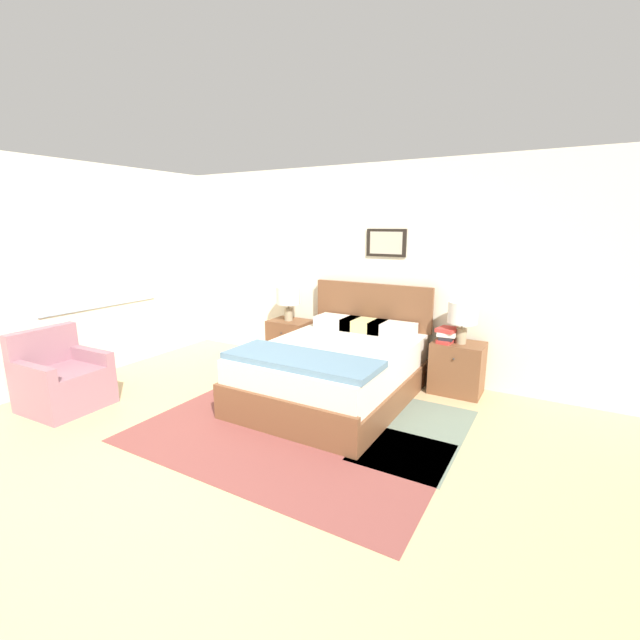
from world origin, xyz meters
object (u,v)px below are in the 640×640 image
Objects in this scene: bed at (335,369)px; table_lamp_near_window at (288,297)px; nightstand_by_door at (457,368)px; armchair at (62,381)px; table_lamp_by_door at (463,315)px; nightstand_near_window at (290,341)px.

bed is 4.46× the size of table_lamp_near_window.
nightstand_by_door is at bearing 0.40° from table_lamp_near_window.
armchair is at bearing -116.26° from table_lamp_near_window.
table_lamp_by_door is at bearing 122.53° from armchair.
armchair is at bearing -116.36° from nightstand_near_window.
nightstand_near_window is at bearing 144.38° from bed.
table_lamp_by_door is (2.28, -0.02, 0.62)m from nightstand_near_window.
table_lamp_by_door reaches higher than nightstand_by_door.
table_lamp_near_window is at bearing -130.36° from nightstand_near_window.
nightstand_by_door is (3.47, 2.45, 0.01)m from armchair.
bed is at bearing -34.76° from table_lamp_near_window.
nightstand_near_window is 0.62m from table_lamp_near_window.
armchair is 1.75× the size of table_lamp_near_window.
table_lamp_by_door is (1.15, 0.79, 0.58)m from bed.
nightstand_near_window is (1.21, 2.45, 0.01)m from armchair.
table_lamp_near_window and table_lamp_by_door have the same top height.
nightstand_by_door is at bearing 140.52° from table_lamp_by_door.
armchair is (-2.34, -1.64, -0.05)m from bed.
nightstand_by_door is 1.26× the size of table_lamp_near_window.
table_lamp_by_door is at bearing -0.40° from nightstand_near_window.
armchair reaches higher than nightstand_by_door.
table_lamp_near_window is at bearing 145.24° from bed.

